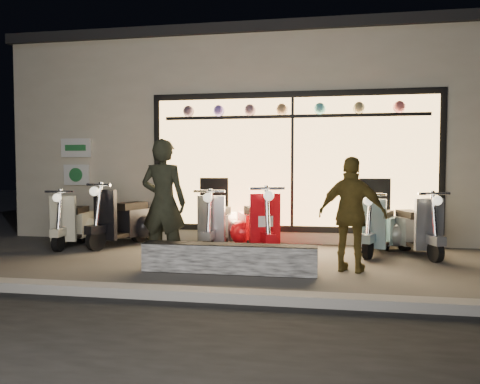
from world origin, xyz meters
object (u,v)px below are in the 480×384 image
object	(u,v)px
scooter_silver	(219,225)
woman	(352,214)
scooter_red	(256,227)
graffiti_barrier	(229,258)
man	(163,203)

from	to	relation	value
scooter_silver	woman	size ratio (longest dim) A/B	0.90
scooter_silver	scooter_red	world-z (taller)	scooter_red
scooter_silver	woman	distance (m)	2.71
graffiti_barrier	scooter_red	bearing A→B (deg)	84.44
woman	graffiti_barrier	bearing A→B (deg)	28.77
graffiti_barrier	scooter_silver	xyz separation A→B (m)	(-0.55, 1.89, 0.22)
scooter_silver	man	world-z (taller)	man
scooter_red	man	xyz separation A→B (m)	(-1.21, -1.29, 0.49)
scooter_red	man	distance (m)	1.84
man	woman	distance (m)	2.72
graffiti_barrier	man	bearing A→B (deg)	162.08
man	scooter_red	bearing A→B (deg)	-129.12
graffiti_barrier	scooter_silver	world-z (taller)	scooter_silver
graffiti_barrier	woman	world-z (taller)	woman
graffiti_barrier	woman	distance (m)	1.81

